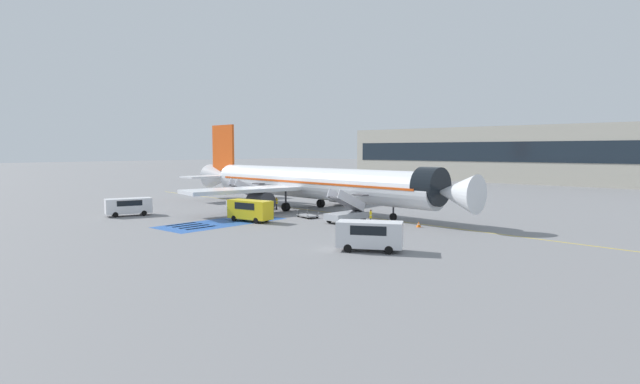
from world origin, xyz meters
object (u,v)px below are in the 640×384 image
boarding_stairs_forward (347,213)px  boarding_stairs_aft (246,200)px  ground_crew_1 (276,203)px  service_van_2 (250,209)px  fuel_tanker (360,186)px  service_van_1 (370,233)px  airliner (309,183)px  ground_crew_0 (371,217)px  terminal_building (546,155)px  traffic_cone_0 (419,224)px  service_van_0 (128,205)px  baggage_cart (308,215)px

boarding_stairs_forward → boarding_stairs_aft: 18.59m
ground_crew_1 → service_van_2: bearing=-170.0°
boarding_stairs_aft → fuel_tanker: 23.84m
service_van_1 → service_van_2: 19.60m
airliner → ground_crew_0: 15.63m
terminal_building → ground_crew_0: bearing=-84.6°
boarding_stairs_forward → traffic_cone_0: (7.64, 2.07, -0.67)m
ground_crew_0 → terminal_building: (-7.53, 80.13, 5.70)m
traffic_cone_0 → service_van_0: bearing=-153.7°
boarding_stairs_aft → traffic_cone_0: (26.17, 0.51, -0.72)m
fuel_tanker → service_van_2: 33.12m
service_van_2 → ground_crew_0: (11.92, 5.83, -0.38)m
baggage_cart → traffic_cone_0: bearing=115.0°
fuel_tanker → ground_crew_0: size_ratio=4.97×
terminal_building → service_van_2: bearing=-92.9°
baggage_cart → airliner: bearing=-123.7°
boarding_stairs_forward → service_van_0: (-22.73, -12.94, 0.30)m
ground_crew_0 → traffic_cone_0: bearing=93.5°
service_van_1 → terminal_building: (-14.71, 90.36, 5.33)m
boarding_stairs_aft → fuel_tanker: bearing=91.2°
airliner → service_van_1: size_ratio=8.88×
boarding_stairs_aft → terminal_building: terminal_building is taller
airliner → traffic_cone_0: airliner is taller
airliner → boarding_stairs_aft: 9.32m
service_van_1 → ground_crew_0: service_van_1 is taller
boarding_stairs_aft → boarding_stairs_forward: bearing=0.0°
airliner → service_van_1: 26.99m
boarding_stairs_aft → service_van_2: size_ratio=1.01×
boarding_stairs_forward → fuel_tanker: bearing=128.7°
airliner → traffic_cone_0: (18.08, -3.38, -3.24)m
airliner → boarding_stairs_forward: size_ratio=8.89×
boarding_stairs_forward → boarding_stairs_aft: bearing=-180.0°
terminal_building → fuel_tanker: bearing=-103.7°
fuel_tanker → terminal_building: 55.85m
baggage_cart → ground_crew_1: 8.68m
airliner → terminal_building: bearing=179.7°
service_van_0 → ground_crew_0: bearing=-135.8°
airliner → terminal_building: size_ratio=0.48×
terminal_building → boarding_stairs_aft: bearing=-100.7°
boarding_stairs_aft → terminal_building: size_ratio=0.05×
fuel_tanker → ground_crew_1: bearing=1.3°
boarding_stairs_aft → ground_crew_0: 22.34m
fuel_tanker → airliner: bearing=11.4°
traffic_cone_0 → boarding_stairs_aft: bearing=-178.9°
fuel_tanker → service_van_0: 38.71m
service_van_1 → service_van_2: size_ratio=1.01×
airliner → service_van_1: airliner is taller
airliner → traffic_cone_0: bearing=84.2°
airliner → fuel_tanker: size_ratio=5.51×
fuel_tanker → ground_crew_1: (3.24, -22.62, -0.74)m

